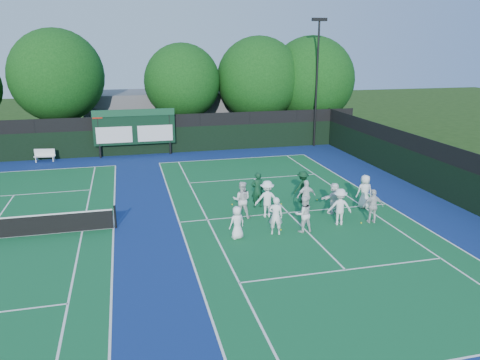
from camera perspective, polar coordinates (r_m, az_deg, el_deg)
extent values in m
plane|color=#1C380F|center=(22.83, 6.73, -4.84)|extent=(120.00, 120.00, 0.00)
cube|color=navy|center=(22.49, -8.73, -5.25)|extent=(34.00, 32.00, 0.01)
cube|color=#125A2D|center=(23.70, 5.88, -3.98)|extent=(10.97, 23.77, 0.00)
cube|color=white|center=(34.63, -0.73, 2.62)|extent=(10.97, 0.08, 0.00)
cube|color=white|center=(22.53, -7.43, -5.13)|extent=(0.08, 23.77, 0.00)
cube|color=white|center=(26.00, 17.36, -2.81)|extent=(0.08, 23.77, 0.00)
cube|color=white|center=(22.70, -3.98, -4.85)|extent=(0.08, 23.77, 0.00)
cube|color=white|center=(25.33, 14.69, -3.09)|extent=(0.08, 23.77, 0.00)
cube|color=white|center=(18.31, 12.73, -10.64)|extent=(8.23, 0.08, 0.00)
cube|color=white|center=(29.49, 1.71, 0.18)|extent=(8.23, 0.08, 0.00)
cube|color=white|center=(23.70, 5.88, -3.97)|extent=(0.08, 12.80, 0.00)
cube|color=white|center=(34.35, -24.11, 1.07)|extent=(10.97, 0.08, 0.00)
cube|color=white|center=(22.43, -15.17, -5.67)|extent=(0.08, 23.77, 0.00)
cube|color=white|center=(22.53, -18.66, -5.88)|extent=(0.08, 23.77, 0.00)
cube|color=white|center=(29.17, -25.84, -1.67)|extent=(8.23, 0.08, 0.00)
cube|color=black|center=(36.63, -11.08, 4.65)|extent=(34.00, 0.08, 2.00)
cube|color=black|center=(36.37, -11.21, 6.97)|extent=(34.00, 0.05, 1.00)
cube|color=black|center=(27.67, 23.78, -0.19)|extent=(0.08, 32.00, 2.00)
cube|color=black|center=(27.32, 24.13, 2.83)|extent=(0.05, 32.00, 1.00)
cylinder|color=black|center=(36.11, -16.83, 5.31)|extent=(0.16, 0.16, 3.50)
cylinder|color=black|center=(36.21, -8.57, 5.85)|extent=(0.16, 0.16, 3.50)
cube|color=black|center=(35.99, -12.74, 6.30)|extent=(6.00, 0.15, 2.60)
cube|color=#134327|center=(35.72, -12.85, 8.01)|extent=(6.00, 0.05, 0.50)
cube|color=silver|center=(35.98, -15.08, 5.32)|extent=(2.60, 0.04, 1.20)
cube|color=silver|center=(36.04, -10.30, 5.64)|extent=(2.60, 0.04, 1.20)
cube|color=#A41B0D|center=(35.78, -17.03, 7.56)|extent=(0.70, 0.04, 0.50)
cube|color=slate|center=(44.68, -6.57, 8.20)|extent=(18.00, 6.00, 4.00)
cylinder|color=black|center=(38.82, 9.31, 11.35)|extent=(0.16, 0.16, 10.00)
cube|color=black|center=(38.73, 9.67, 18.74)|extent=(1.20, 0.30, 0.25)
cylinder|color=black|center=(22.24, -14.97, -4.37)|extent=(0.10, 0.10, 1.10)
cube|color=silver|center=(36.49, -22.70, 2.69)|extent=(1.50, 0.64, 0.06)
cube|color=silver|center=(36.57, -22.71, 3.15)|extent=(1.44, 0.31, 0.48)
cube|color=silver|center=(36.63, -23.56, 2.29)|extent=(0.12, 0.34, 0.39)
cube|color=silver|center=(36.45, -21.76, 2.43)|extent=(0.12, 0.34, 0.39)
cylinder|color=black|center=(40.23, -20.82, 5.71)|extent=(0.44, 0.44, 3.10)
sphere|color=#0D3A0F|center=(39.76, -21.44, 11.73)|extent=(7.20, 7.20, 7.20)
sphere|color=#0D3A0F|center=(40.03, -20.42, 10.82)|extent=(5.04, 5.04, 5.04)
cylinder|color=black|center=(40.25, -6.87, 6.47)|extent=(0.44, 0.44, 2.83)
sphere|color=#0D3A0F|center=(39.79, -7.05, 11.81)|extent=(6.27, 6.27, 6.27)
sphere|color=#0D3A0F|center=(40.22, -6.21, 10.99)|extent=(4.39, 4.39, 4.39)
cylinder|color=black|center=(41.58, 2.22, 6.71)|extent=(0.44, 0.44, 2.59)
sphere|color=#0D3A0F|center=(41.11, 2.28, 12.21)|extent=(7.20, 7.20, 7.20)
sphere|color=#0D3A0F|center=(41.62, 2.96, 11.25)|extent=(5.04, 5.04, 5.04)
cylinder|color=black|center=(43.19, 8.45, 6.72)|extent=(0.44, 0.44, 2.31)
sphere|color=#0D3A0F|center=(42.72, 8.68, 12.00)|extent=(7.57, 7.57, 7.57)
sphere|color=#0D3A0F|center=(43.29, 9.23, 11.03)|extent=(5.30, 5.30, 5.30)
sphere|color=yellow|center=(21.48, 5.00, -6.08)|extent=(0.07, 0.07, 0.07)
sphere|color=yellow|center=(25.74, 9.37, -2.41)|extent=(0.07, 0.07, 0.07)
sphere|color=yellow|center=(24.70, -0.97, -2.99)|extent=(0.07, 0.07, 0.07)
sphere|color=yellow|center=(24.86, 5.04, -2.92)|extent=(0.07, 0.07, 0.07)
sphere|color=yellow|center=(22.93, 14.56, -5.09)|extent=(0.07, 0.07, 0.07)
imported|color=white|center=(20.32, -0.35, -5.21)|extent=(0.83, 0.67, 1.47)
imported|color=white|center=(20.76, 4.37, -4.39)|extent=(0.74, 0.60, 1.74)
imported|color=white|center=(21.21, 7.74, -4.13)|extent=(0.85, 0.68, 1.68)
imported|color=white|center=(22.30, 12.05, -3.21)|extent=(1.24, 0.87, 1.76)
imported|color=silver|center=(22.90, 15.91, -3.10)|extent=(1.03, 0.58, 1.66)
imported|color=white|center=(22.67, 0.21, -2.42)|extent=(1.06, 0.93, 1.83)
imported|color=white|center=(22.83, 3.31, -2.31)|extent=(1.25, 0.81, 1.83)
imported|color=white|center=(23.64, 8.08, -1.99)|extent=(1.00, 0.46, 1.68)
imported|color=white|center=(23.76, 11.39, -2.18)|extent=(1.54, 0.96, 1.58)
imported|color=white|center=(24.89, 14.95, -1.36)|extent=(0.86, 0.56, 1.76)
imported|color=#0F3920|center=(24.14, 2.12, -1.21)|extent=(0.71, 0.49, 1.87)
imported|color=#0E341B|center=(25.12, 7.64, -0.82)|extent=(1.26, 0.98, 1.72)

